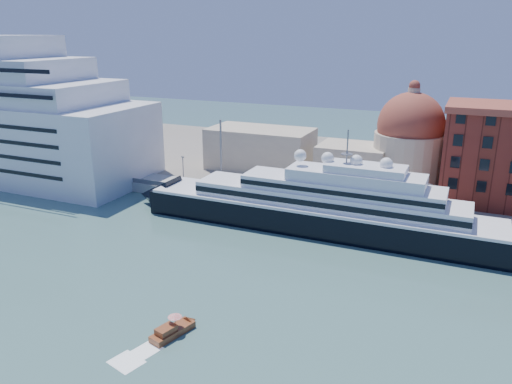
% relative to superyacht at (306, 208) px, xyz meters
% --- Properties ---
extents(ground, '(400.00, 400.00, 0.00)m').
position_rel_superyacht_xyz_m(ground, '(-5.63, -23.00, -4.50)').
color(ground, '#345A58').
rests_on(ground, ground).
extents(quay, '(180.00, 10.00, 2.50)m').
position_rel_superyacht_xyz_m(quay, '(-5.63, 11.00, -3.25)').
color(quay, gray).
rests_on(quay, ground).
extents(land, '(260.00, 72.00, 2.00)m').
position_rel_superyacht_xyz_m(land, '(-5.63, 52.00, -3.50)').
color(land, slate).
rests_on(land, ground).
extents(quay_fence, '(180.00, 0.10, 1.20)m').
position_rel_superyacht_xyz_m(quay_fence, '(-5.63, 6.50, -1.40)').
color(quay_fence, slate).
rests_on(quay_fence, quay).
extents(superyacht, '(87.31, 12.10, 26.09)m').
position_rel_superyacht_xyz_m(superyacht, '(0.00, 0.00, 0.00)').
color(superyacht, black).
rests_on(superyacht, ground).
extents(service_barge, '(11.65, 4.34, 2.58)m').
position_rel_superyacht_xyz_m(service_barge, '(-58.67, -1.70, -3.76)').
color(service_barge, white).
rests_on(service_barge, ground).
extents(water_taxi, '(4.04, 7.18, 3.24)m').
position_rel_superyacht_xyz_m(water_taxi, '(-4.43, -46.44, -3.73)').
color(water_taxi, brown).
rests_on(water_taxi, ground).
extents(church, '(66.00, 18.00, 25.50)m').
position_rel_superyacht_xyz_m(church, '(0.76, 34.72, 6.40)').
color(church, beige).
rests_on(church, land).
extents(lamp_posts, '(120.80, 2.40, 18.00)m').
position_rel_superyacht_xyz_m(lamp_posts, '(-18.30, 9.27, 5.34)').
color(lamp_posts, slate).
rests_on(lamp_posts, quay).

